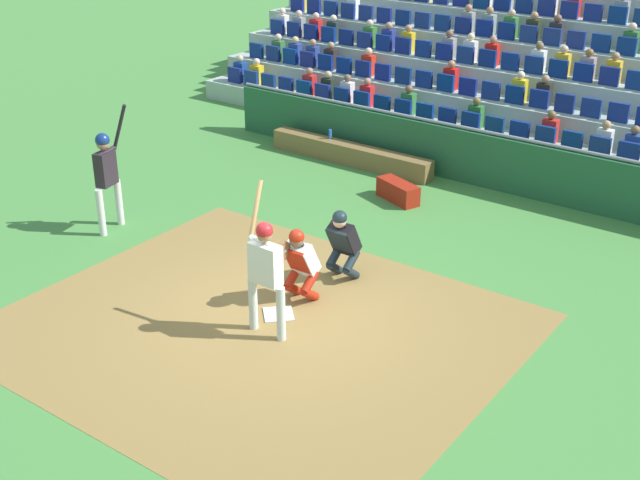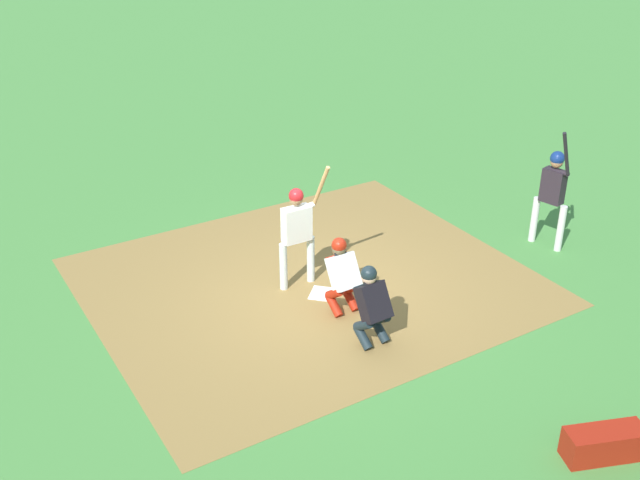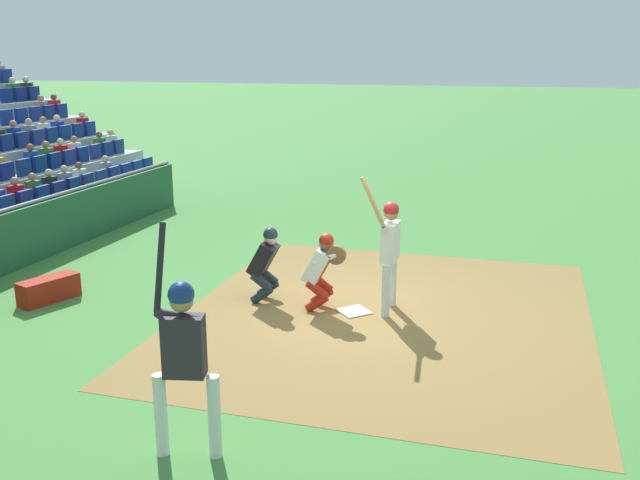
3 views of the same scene
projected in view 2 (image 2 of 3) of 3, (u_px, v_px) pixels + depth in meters
The scene contains 8 objects.
ground_plane at pixel (324, 295), 12.40m from camera, with size 160.00×160.00×0.00m, color #45833D.
infield_dirt_patch at pixel (309, 281), 12.78m from camera, with size 7.11×6.15×0.01m, color olive.
home_plate_marker at pixel (324, 294), 12.39m from camera, with size 0.44×0.44×0.02m, color white.
batter_at_plate at pixel (298, 226), 12.19m from camera, with size 0.73×0.54×2.20m.
catcher_crouching at pixel (342, 271), 11.67m from camera, with size 0.47×0.72×1.27m.
home_plate_umpire at pixel (372, 303), 10.88m from camera, with size 0.48×0.50×1.27m.
equipment_duffel_bag at pixel (604, 444), 8.97m from camera, with size 0.98×0.36×0.40m, color #9B1E10.
on_deck_batter at pixel (553, 188), 13.44m from camera, with size 0.49×0.70×2.36m.
Camera 2 is at (-5.53, -9.07, 6.47)m, focal length 42.05 mm.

